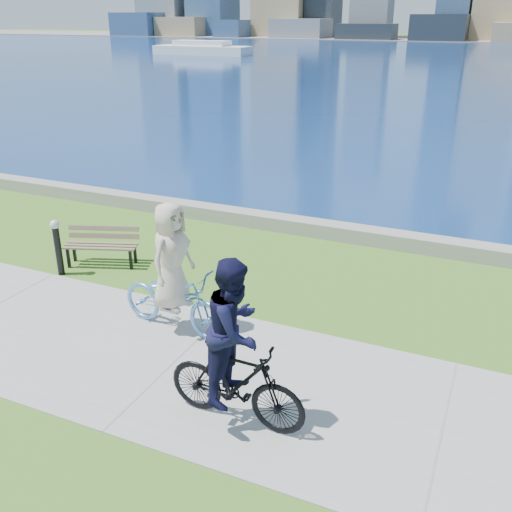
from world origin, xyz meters
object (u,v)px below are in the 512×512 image
Objects in this scene: park_bench at (102,243)px; cyclist_woman at (173,284)px; bollard_lamp at (57,244)px; cyclist_man at (235,357)px.

park_bench is 0.72× the size of cyclist_woman.
cyclist_woman reaches higher than bollard_lamp.
bollard_lamp is at bearing 64.02° from cyclist_man.
bollard_lamp is at bearing 80.25° from cyclist_woman.
park_bench is 1.36× the size of bollard_lamp.
park_bench is 3.41m from cyclist_woman.
cyclist_man is (4.88, -3.51, 0.51)m from park_bench.
bollard_lamp is 6.00m from cyclist_man.
bollard_lamp is 0.53× the size of cyclist_woman.
cyclist_man is at bearing -26.80° from bollard_lamp.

